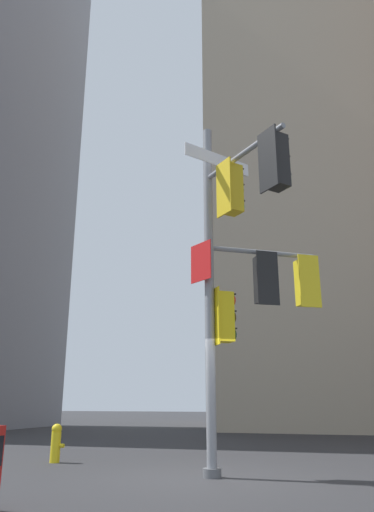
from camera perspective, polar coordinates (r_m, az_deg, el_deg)
ground at (r=9.67m, az=2.97°, el=-24.62°), size 120.00×120.00×0.00m
building_mid_block at (r=35.04m, az=17.32°, el=15.52°), size 14.73×14.73×39.23m
signal_pole_assembly at (r=9.80m, az=6.89°, el=-0.29°), size 2.54×3.26×7.14m
fire_hydrant at (r=12.25m, az=-15.16°, el=-20.38°), size 0.33×0.23×0.84m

